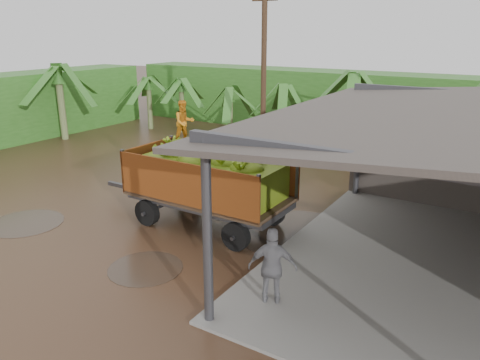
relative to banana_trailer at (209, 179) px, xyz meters
The scene contains 8 objects.
ground 2.79m from the banana_trailer, 166.53° to the right, with size 100.00×100.00×0.00m, color black.
hedge_north 16.04m from the banana_trailer, 105.49° to the left, with size 22.00×3.00×3.60m, color #2D661E.
hedge_west 16.65m from the banana_trailer, 168.03° to the left, with size 3.00×18.00×3.60m, color #2D661E.
banana_trailer is the anchor object (origin of this frame).
man_blue 2.95m from the banana_trailer, behind, with size 0.60×0.39×1.65m, color #6E97C9.
man_grey 4.87m from the banana_trailer, 37.68° to the right, with size 1.09×0.45×1.85m, color slate.
utility_pole 7.83m from the banana_trailer, 106.22° to the left, with size 1.20×0.24×7.66m.
banana_plants 9.02m from the banana_trailer, 133.72° to the left, with size 24.50×20.27×4.21m.
Camera 1 is at (10.35, -10.59, 5.92)m, focal length 35.00 mm.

